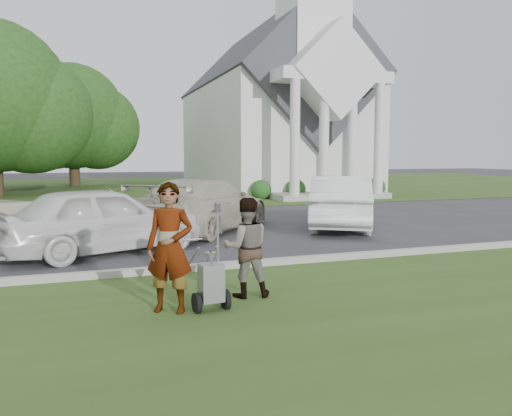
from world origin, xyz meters
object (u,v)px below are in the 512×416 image
car_d (341,202)px  church (273,101)px  tree_back (72,121)px  car_b (102,219)px  person_left (170,249)px  car_c (205,205)px  person_right (246,248)px  parking_meter_near (218,229)px  striping_cart (211,284)px

car_d → church: bearing=-75.2°
tree_back → car_b: tree_back is taller
person_left → car_c: 7.90m
person_right → car_c: (0.98, 7.17, 0.00)m
church → tree_back: church is taller
person_left → parking_meter_near: 2.37m
church → car_d: church is taller
person_right → person_left: bearing=25.5°
person_left → car_b: size_ratio=0.41×
striping_cart → person_right: size_ratio=0.66×
striping_cart → parking_meter_near: 2.30m
parking_meter_near → person_right: bearing=-88.1°
car_b → car_d: (7.37, 1.91, 0.02)m
striping_cart → person_right: bearing=30.1°
striping_cart → tree_back: bearing=87.8°
person_right → car_b: person_right is taller
tree_back → person_left: bearing=-86.6°
striping_cart → car_c: 7.90m
parking_meter_near → car_c: (1.03, 5.55, -0.08)m
tree_back → person_right: bearing=-84.3°
church → car_d: bearing=-104.1°
tree_back → parking_meter_near: tree_back is taller
striping_cart → car_b: car_b is taller
striping_cart → car_b: bearing=98.2°
person_right → striping_cart: bearing=45.0°
church → parking_meter_near: bearing=-113.3°
person_right → car_c: car_c is taller
tree_back → car_b: size_ratio=2.03×
person_right → church: bearing=-103.4°
person_right → car_b: 5.04m
striping_cart → car_c: (1.70, 7.70, 0.40)m
person_right → car_b: bearing=-57.2°
car_b → person_right: bearing=-177.0°
car_b → tree_back: bearing=-19.0°
church → car_d: 19.35m
tree_back → car_d: (8.45, -24.97, -3.90)m
tree_back → parking_meter_near: size_ratio=6.74×
church → car_c: 20.21m
church → parking_meter_near: church is taller
car_c → car_d: 4.36m
person_left → car_b: person_left is taller
striping_cart → car_c: size_ratio=0.19×
car_b → car_d: 7.61m
striping_cart → parking_meter_near: parking_meter_near is taller
tree_back → striping_cart: size_ratio=8.92×
striping_cart → car_c: car_c is taller
church → parking_meter_near: (-9.90, -22.98, -5.04)m
parking_meter_near → tree_back: bearing=95.9°
striping_cart → car_b: size_ratio=0.23×
parking_meter_near → car_c: size_ratio=0.25×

